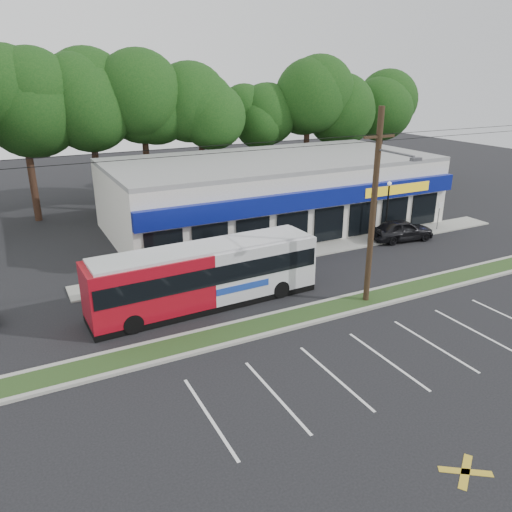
{
  "coord_description": "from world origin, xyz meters",
  "views": [
    {
      "loc": [
        -13.17,
        -17.75,
        11.46
      ],
      "look_at": [
        -1.51,
        5.0,
        2.02
      ],
      "focal_mm": 35.0,
      "sensor_mm": 36.0,
      "label": 1
    }
  ],
  "objects_px": {
    "utility_pole": "(372,203)",
    "lamp_post": "(388,203)",
    "pedestrian_a": "(287,253)",
    "pedestrian_b": "(292,245)",
    "sign_post": "(439,211)",
    "metrobus": "(206,274)",
    "car_dark": "(402,230)"
  },
  "relations": [
    {
      "from": "pedestrian_a",
      "to": "pedestrian_b",
      "type": "distance_m",
      "value": 1.35
    },
    {
      "from": "lamp_post",
      "to": "car_dark",
      "type": "relative_size",
      "value": 0.92
    },
    {
      "from": "pedestrian_a",
      "to": "utility_pole",
      "type": "bearing_deg",
      "value": 60.3
    },
    {
      "from": "utility_pole",
      "to": "lamp_post",
      "type": "relative_size",
      "value": 11.76
    },
    {
      "from": "car_dark",
      "to": "pedestrian_a",
      "type": "xyz_separation_m",
      "value": [
        -9.86,
        -0.48,
        -0.0
      ]
    },
    {
      "from": "lamp_post",
      "to": "pedestrian_a",
      "type": "height_order",
      "value": "lamp_post"
    },
    {
      "from": "car_dark",
      "to": "pedestrian_a",
      "type": "height_order",
      "value": "same"
    },
    {
      "from": "lamp_post",
      "to": "metrobus",
      "type": "bearing_deg",
      "value": -164.66
    },
    {
      "from": "sign_post",
      "to": "pedestrian_b",
      "type": "height_order",
      "value": "sign_post"
    },
    {
      "from": "utility_pole",
      "to": "pedestrian_b",
      "type": "distance_m",
      "value": 8.81
    },
    {
      "from": "car_dark",
      "to": "pedestrian_b",
      "type": "distance_m",
      "value": 8.93
    },
    {
      "from": "pedestrian_b",
      "to": "pedestrian_a",
      "type": "bearing_deg",
      "value": 51.78
    },
    {
      "from": "sign_post",
      "to": "metrobus",
      "type": "relative_size",
      "value": 0.18
    },
    {
      "from": "utility_pole",
      "to": "car_dark",
      "type": "bearing_deg",
      "value": 38.19
    },
    {
      "from": "sign_post",
      "to": "pedestrian_a",
      "type": "height_order",
      "value": "sign_post"
    },
    {
      "from": "pedestrian_a",
      "to": "car_dark",
      "type": "bearing_deg",
      "value": 145.95
    },
    {
      "from": "sign_post",
      "to": "pedestrian_b",
      "type": "bearing_deg",
      "value": -179.67
    },
    {
      "from": "car_dark",
      "to": "lamp_post",
      "type": "bearing_deg",
      "value": 55.43
    },
    {
      "from": "utility_pole",
      "to": "pedestrian_a",
      "type": "xyz_separation_m",
      "value": [
        -0.83,
        6.61,
        -4.62
      ]
    },
    {
      "from": "metrobus",
      "to": "pedestrian_a",
      "type": "relative_size",
      "value": 7.73
    },
    {
      "from": "car_dark",
      "to": "pedestrian_b",
      "type": "bearing_deg",
      "value": 94.54
    },
    {
      "from": "utility_pole",
      "to": "sign_post",
      "type": "distance_m",
      "value": 15.71
    },
    {
      "from": "utility_pole",
      "to": "sign_post",
      "type": "relative_size",
      "value": 22.47
    },
    {
      "from": "utility_pole",
      "to": "sign_post",
      "type": "xyz_separation_m",
      "value": [
        13.17,
        7.65,
        -3.86
      ]
    },
    {
      "from": "lamp_post",
      "to": "metrobus",
      "type": "distance_m",
      "value": 16.28
    },
    {
      "from": "sign_post",
      "to": "metrobus",
      "type": "xyz_separation_m",
      "value": [
        -20.67,
        -4.07,
        0.17
      ]
    },
    {
      "from": "car_dark",
      "to": "pedestrian_a",
      "type": "relative_size",
      "value": 2.94
    },
    {
      "from": "utility_pole",
      "to": "metrobus",
      "type": "distance_m",
      "value": 9.09
    },
    {
      "from": "metrobus",
      "to": "car_dark",
      "type": "bearing_deg",
      "value": 9.9
    },
    {
      "from": "sign_post",
      "to": "metrobus",
      "type": "bearing_deg",
      "value": -168.85
    },
    {
      "from": "metrobus",
      "to": "car_dark",
      "type": "relative_size",
      "value": 2.63
    },
    {
      "from": "utility_pole",
      "to": "lamp_post",
      "type": "height_order",
      "value": "utility_pole"
    }
  ]
}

